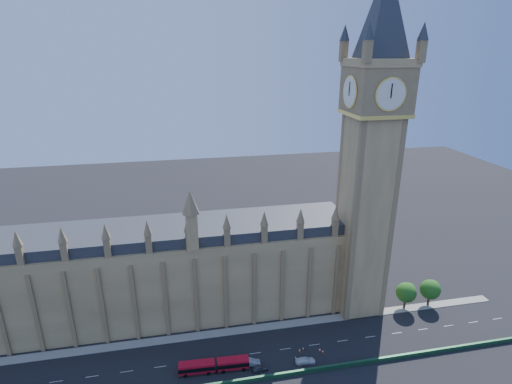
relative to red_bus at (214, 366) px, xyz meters
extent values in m
plane|color=black|center=(7.01, 3.87, -1.52)|extent=(400.00, 400.00, 0.00)
cube|color=olive|center=(-17.99, 25.87, 10.98)|extent=(120.00, 20.00, 25.00)
cube|color=#2D3035|center=(-17.99, 25.87, 24.98)|extent=(120.00, 18.00, 3.00)
cube|color=olive|center=(45.01, 17.87, 27.48)|extent=(12.00, 12.00, 58.00)
cube|color=olive|center=(45.01, 17.87, 62.48)|extent=(14.00, 14.00, 12.00)
cylinder|color=silver|center=(45.01, 10.72, 62.48)|extent=(7.20, 0.30, 7.20)
cube|color=olive|center=(45.01, 17.87, 69.48)|extent=(14.50, 14.50, 2.00)
cube|color=#1E4C2D|center=(7.01, -5.13, -0.92)|extent=(160.00, 0.60, 1.20)
cube|color=gray|center=(7.01, 13.37, -1.44)|extent=(160.00, 3.00, 0.16)
cylinder|color=#382619|center=(59.01, 13.87, 0.48)|extent=(0.70, 0.70, 4.00)
sphere|color=#184C14|center=(59.01, 13.87, 3.98)|extent=(6.00, 6.00, 6.00)
sphere|color=#184C14|center=(59.81, 14.17, 4.58)|extent=(4.38, 4.38, 4.38)
cylinder|color=#382619|center=(67.01, 13.87, 0.48)|extent=(0.70, 0.70, 4.00)
sphere|color=#184C14|center=(67.01, 13.87, 3.98)|extent=(6.00, 6.00, 6.00)
sphere|color=#184C14|center=(67.81, 14.17, 4.58)|extent=(4.38, 4.38, 4.38)
cube|color=#B40C1E|center=(-4.13, 0.21, -0.08)|extent=(8.79, 2.84, 2.89)
cube|color=#B40C1E|center=(4.63, -0.23, -0.08)|extent=(7.82, 2.79, 2.89)
cube|color=black|center=(-4.13, 0.21, 0.27)|extent=(8.84, 2.89, 1.10)
cube|color=black|center=(4.63, -0.23, 0.27)|extent=(7.88, 2.85, 1.10)
cylinder|color=black|center=(0.01, 0.00, -0.22)|extent=(0.89, 2.35, 2.31)
cylinder|color=black|center=(-6.96, -0.86, -1.04)|extent=(0.98, 0.34, 0.96)
cylinder|color=black|center=(-6.84, 1.55, -1.04)|extent=(0.98, 0.34, 0.96)
cylinder|color=black|center=(-1.41, -1.14, -1.04)|extent=(0.98, 0.34, 0.96)
cylinder|color=black|center=(-1.29, 1.27, -1.04)|extent=(0.98, 0.34, 0.96)
cylinder|color=black|center=(2.11, -1.31, -1.04)|extent=(0.98, 0.34, 0.96)
cylinder|color=black|center=(2.23, 1.09, -1.04)|extent=(0.98, 0.34, 0.96)
cylinder|color=black|center=(7.04, -1.56, -1.04)|extent=(0.98, 0.34, 0.96)
cylinder|color=black|center=(7.16, 0.85, -1.04)|extent=(0.98, 0.34, 0.96)
imported|color=#42454A|center=(10.96, -2.09, -0.87)|extent=(3.92, 1.78, 1.30)
imported|color=#A0A4A8|center=(9.01, 0.10, -0.70)|extent=(5.15, 2.32, 1.64)
imported|color=silver|center=(22.64, -1.93, -0.78)|extent=(5.27, 2.49, 1.48)
cube|color=black|center=(23.51, 2.65, -1.50)|extent=(0.41, 0.41, 0.04)
cone|color=red|center=(23.51, 2.65, -1.17)|extent=(0.45, 0.45, 0.71)
cylinder|color=white|center=(23.51, 2.65, -1.07)|extent=(0.34, 0.34, 0.12)
cube|color=black|center=(28.15, 0.62, -1.50)|extent=(0.48, 0.48, 0.04)
cone|color=red|center=(28.15, 0.62, -1.16)|extent=(0.53, 0.53, 0.73)
cylinder|color=white|center=(28.15, 0.62, -1.06)|extent=(0.35, 0.35, 0.12)
cube|color=black|center=(27.64, 1.40, -1.50)|extent=(0.55, 0.55, 0.04)
cone|color=#EA5E0C|center=(27.64, 1.40, -1.15)|extent=(0.60, 0.60, 0.75)
cylinder|color=white|center=(27.64, 1.40, -1.04)|extent=(0.36, 0.36, 0.13)
cube|color=black|center=(22.42, 2.22, -1.50)|extent=(0.44, 0.44, 0.04)
cone|color=#FF570D|center=(22.42, 2.22, -1.15)|extent=(0.49, 0.49, 0.74)
cylinder|color=white|center=(22.42, 2.22, -1.05)|extent=(0.36, 0.36, 0.13)
camera|label=1|loc=(-4.98, -77.54, 72.41)|focal=28.00mm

